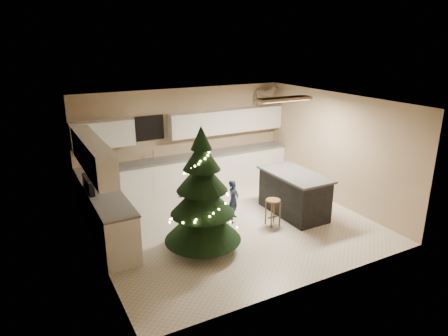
# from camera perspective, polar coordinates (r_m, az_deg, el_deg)

# --- Properties ---
(ground_plane) EXTENTS (5.50, 5.50, 0.00)m
(ground_plane) POSITION_cam_1_polar(r_m,az_deg,el_deg) (8.56, 1.12, -7.98)
(ground_plane) COLOR silver
(room_shell) EXTENTS (5.52, 5.02, 2.61)m
(room_shell) POSITION_cam_1_polar(r_m,az_deg,el_deg) (7.96, 1.33, 3.45)
(room_shell) COLOR tan
(room_shell) RESTS_ON ground_plane
(cabinetry) EXTENTS (5.50, 3.20, 2.00)m
(cabinetry) POSITION_cam_1_polar(r_m,az_deg,el_deg) (9.32, -8.73, -0.93)
(cabinetry) COLOR white
(cabinetry) RESTS_ON ground_plane
(island) EXTENTS (0.90, 1.70, 0.95)m
(island) POSITION_cam_1_polar(r_m,az_deg,el_deg) (9.01, 9.94, -3.58)
(island) COLOR black
(island) RESTS_ON ground_plane
(bar_stool) EXTENTS (0.30, 0.30, 0.57)m
(bar_stool) POSITION_cam_1_polar(r_m,az_deg,el_deg) (8.40, 7.02, -5.40)
(bar_stool) COLOR brown
(bar_stool) RESTS_ON ground_plane
(christmas_tree) EXTENTS (1.47, 1.42, 2.35)m
(christmas_tree) POSITION_cam_1_polar(r_m,az_deg,el_deg) (7.21, -3.11, -4.75)
(christmas_tree) COLOR #3F2816
(christmas_tree) RESTS_ON ground_plane
(toddler) EXTENTS (0.38, 0.35, 0.87)m
(toddler) POSITION_cam_1_polar(r_m,az_deg,el_deg) (8.65, 1.35, -4.55)
(toddler) COLOR #192740
(toddler) RESTS_ON ground_plane
(rocking_horse) EXTENTS (0.75, 0.56, 0.60)m
(rocking_horse) POSITION_cam_1_polar(r_m,az_deg,el_deg) (10.98, 5.81, 10.37)
(rocking_horse) COLOR brown
(rocking_horse) RESTS_ON cabinetry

